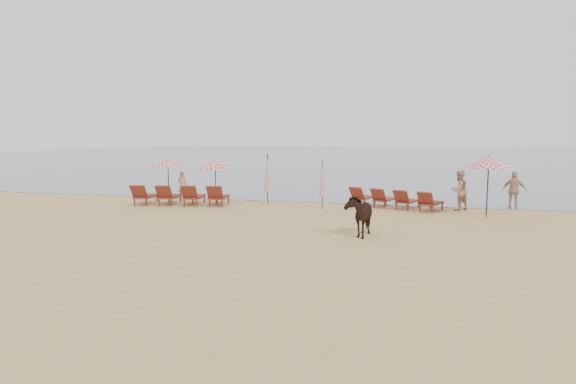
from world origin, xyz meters
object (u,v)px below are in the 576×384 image
umbrella_open_left_b (215,164)px  cow (359,215)px  beachgoer_left (183,186)px  beachgoer_right_b (514,190)px  beachgoer_right_a (459,190)px  lounger_cluster_right (394,199)px  umbrella_closed_left (268,174)px  lounger_cluster_left (181,195)px  umbrella_open_left_a (168,162)px  umbrella_open_right (489,162)px  umbrella_closed_right (322,179)px

umbrella_open_left_b → cow: umbrella_open_left_b is taller
beachgoer_left → beachgoer_right_b: size_ratio=0.86×
cow → beachgoer_right_a: size_ratio=0.92×
lounger_cluster_right → umbrella_closed_left: umbrella_closed_left is taller
lounger_cluster_left → beachgoer_right_a: size_ratio=2.56×
lounger_cluster_left → umbrella_open_left_a: size_ratio=2.08×
umbrella_open_left_a → cow: umbrella_open_left_a is taller
beachgoer_right_a → beachgoer_right_b: (2.42, 0.87, -0.03)m
umbrella_open_left_a → umbrella_closed_left: 5.14m
beachgoer_left → cow: bearing=149.2°
umbrella_open_right → umbrella_closed_left: size_ratio=1.03×
umbrella_closed_right → beachgoer_right_a: umbrella_closed_right is taller
lounger_cluster_right → beachgoer_left: 10.73m
umbrella_open_right → umbrella_open_left_b: bearing=165.0°
lounger_cluster_right → umbrella_closed_right: umbrella_closed_right is taller
umbrella_open_left_a → lounger_cluster_left: bearing=-55.1°
lounger_cluster_left → lounger_cluster_right: 10.05m
beachgoer_left → beachgoer_right_a: (13.52, -0.05, 0.16)m
umbrella_closed_right → umbrella_closed_left: bearing=165.1°
lounger_cluster_right → umbrella_closed_right: size_ratio=1.98×
umbrella_closed_left → umbrella_closed_right: size_ratio=1.11×
lounger_cluster_left → beachgoer_left: bearing=105.0°
umbrella_open_left_a → umbrella_closed_right: (7.94, -0.36, -0.65)m
umbrella_open_left_a → beachgoer_left: bearing=48.3°
beachgoer_right_a → beachgoer_right_b: size_ratio=1.04×
umbrella_open_right → beachgoer_right_b: (1.47, 2.50, -1.38)m
umbrella_open_left_a → beachgoer_right_b: (16.33, 1.56, -1.12)m
lounger_cluster_right → beachgoer_right_a: (2.79, 0.16, 0.46)m
umbrella_open_left_a → beachgoer_right_b: umbrella_open_left_a is taller
umbrella_closed_left → beachgoer_right_b: umbrella_closed_left is taller
cow → lounger_cluster_left: bearing=154.1°
umbrella_closed_right → beachgoer_left: bearing=171.6°
lounger_cluster_right → cow: bearing=-75.8°
umbrella_closed_right → umbrella_open_left_a: bearing=177.4°
umbrella_open_left_b → umbrella_closed_right: umbrella_open_left_b is taller
lounger_cluster_right → cow: (-0.89, -6.52, 0.26)m
umbrella_open_right → cow: (-4.63, -5.05, -1.55)m
umbrella_closed_right → lounger_cluster_left: bearing=-174.2°
umbrella_open_left_a → umbrella_open_left_b: (2.27, 0.67, -0.08)m
beachgoer_right_a → beachgoer_right_b: 2.57m
lounger_cluster_right → umbrella_closed_left: bearing=-156.7°
umbrella_open_right → beachgoer_left: umbrella_open_right is taller
cow → beachgoer_left: (-9.84, 6.73, 0.04)m
cow → beachgoer_right_b: bearing=53.8°
umbrella_open_left_b → cow: (7.96, -6.65, -1.21)m
umbrella_open_left_b → cow: bearing=-33.2°
lounger_cluster_left → beachgoer_right_b: size_ratio=2.66×
lounger_cluster_left → umbrella_open_left_a: umbrella_open_left_a is taller
cow → beachgoer_left: bearing=148.4°
lounger_cluster_right → beachgoer_right_a: size_ratio=2.40×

